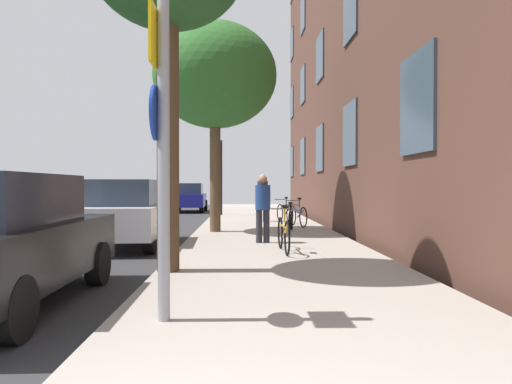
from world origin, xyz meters
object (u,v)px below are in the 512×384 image
bicycle_3 (285,213)px  pedestrian_0 (263,204)px  bicycle_2 (298,215)px  tree_far (215,76)px  bicycle_0 (284,234)px  car_1 (127,212)px  pedestrian_1 (263,194)px  bicycle_1 (291,220)px  car_2 (190,197)px  sign_post (161,131)px  traffic_light (219,164)px

bicycle_3 → pedestrian_0: bearing=-100.2°
bicycle_2 → pedestrian_0: 4.69m
tree_far → bicycle_0: 6.36m
bicycle_3 → car_1: (-4.39, -5.91, 0.35)m
bicycle_2 → pedestrian_1: (-1.08, 2.35, 0.66)m
bicycle_1 → car_2: size_ratio=0.38×
sign_post → bicycle_0: 5.39m
bicycle_3 → car_2: bearing=116.0°
traffic_light → pedestrian_1: traffic_light is taller
pedestrian_0 → car_1: size_ratio=0.38×
bicycle_0 → bicycle_3: bearing=84.5°
traffic_light → bicycle_3: size_ratio=2.03×
bicycle_1 → bicycle_0: bearing=-98.0°
traffic_light → bicycle_0: 12.71m
pedestrian_0 → pedestrian_1: (0.31, 6.80, 0.11)m
bicycle_2 → bicycle_0: bearing=-99.7°
bicycle_0 → bicycle_1: (0.60, 4.27, -0.04)m
bicycle_0 → bicycle_2: bicycle_0 is taller
sign_post → bicycle_3: (2.44, 12.64, -1.54)m
sign_post → pedestrian_0: sign_post is taller
sign_post → pedestrian_1: bearing=83.0°
traffic_light → tree_far: size_ratio=0.56×
car_1 → bicycle_1: bearing=29.8°
bicycle_0 → bicycle_1: size_ratio=1.14×
bicycle_3 → pedestrian_0: 6.28m
bicycle_3 → sign_post: bearing=-100.9°
tree_far → sign_post: bearing=-90.2°
tree_far → bicycle_2: 5.28m
sign_post → car_2: size_ratio=0.83×
sign_post → car_1: bearing=106.2°
bicycle_1 → car_1: size_ratio=0.37×
bicycle_2 → car_1: 6.29m
sign_post → bicycle_1: sign_post is taller
tree_far → bicycle_3: 5.92m
bicycle_1 → bicycle_2: 1.82m
traffic_light → bicycle_1: traffic_light is taller
bicycle_2 → bicycle_3: size_ratio=0.98×
car_2 → pedestrian_1: bearing=-66.6°
tree_far → car_1: (-1.99, -2.58, -3.91)m
sign_post → bicycle_3: sign_post is taller
car_2 → sign_post: bearing=-84.5°
sign_post → traffic_light: (-0.23, 17.29, 0.49)m
bicycle_1 → traffic_light: bearing=107.2°
pedestrian_1 → car_2: size_ratio=0.45×
bicycle_0 → sign_post: bearing=-109.0°
traffic_light → pedestrian_0: bearing=-81.8°
tree_far → bicycle_2: size_ratio=3.67×
bicycle_0 → pedestrian_0: size_ratio=1.09×
bicycle_3 → bicycle_1: bearing=-92.5°
bicycle_1 → pedestrian_0: size_ratio=0.95×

